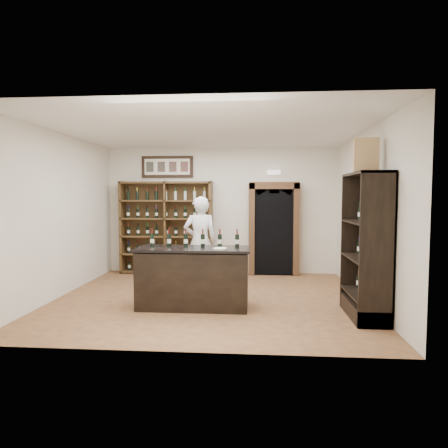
# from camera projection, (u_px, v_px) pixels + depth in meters

# --- Properties ---
(floor) EXTENTS (5.50, 5.50, 0.00)m
(floor) POSITION_uv_depth(u_px,v_px,m) (209.00, 298.00, 7.21)
(floor) COLOR #93633B
(floor) RESTS_ON ground
(ceiling) EXTENTS (5.50, 5.50, 0.00)m
(ceiling) POSITION_uv_depth(u_px,v_px,m) (209.00, 130.00, 7.00)
(ceiling) COLOR white
(ceiling) RESTS_ON wall_back
(wall_back) EXTENTS (5.50, 0.04, 3.00)m
(wall_back) POSITION_uv_depth(u_px,v_px,m) (221.00, 211.00, 9.59)
(wall_back) COLOR silver
(wall_back) RESTS_ON ground
(wall_left) EXTENTS (0.04, 5.00, 3.00)m
(wall_left) POSITION_uv_depth(u_px,v_px,m) (61.00, 215.00, 7.32)
(wall_left) COLOR silver
(wall_left) RESTS_ON ground
(wall_right) EXTENTS (0.04, 5.00, 3.00)m
(wall_right) POSITION_uv_depth(u_px,v_px,m) (367.00, 216.00, 6.89)
(wall_right) COLOR silver
(wall_right) RESTS_ON ground
(wine_shelf) EXTENTS (2.20, 0.38, 2.20)m
(wine_shelf) POSITION_uv_depth(u_px,v_px,m) (167.00, 227.00, 9.56)
(wine_shelf) COLOR #4E361A
(wine_shelf) RESTS_ON ground
(framed_picture) EXTENTS (1.25, 0.04, 0.52)m
(framed_picture) POSITION_uv_depth(u_px,v_px,m) (167.00, 167.00, 9.59)
(framed_picture) COLOR black
(framed_picture) RESTS_ON wall_back
(arched_doorway) EXTENTS (1.17, 0.35, 2.17)m
(arched_doorway) POSITION_uv_depth(u_px,v_px,m) (274.00, 226.00, 9.35)
(arched_doorway) COLOR black
(arched_doorway) RESTS_ON ground
(emergency_light) EXTENTS (0.30, 0.10, 0.10)m
(emergency_light) POSITION_uv_depth(u_px,v_px,m) (274.00, 173.00, 9.35)
(emergency_light) COLOR white
(emergency_light) RESTS_ON wall_back
(tasting_counter) EXTENTS (1.88, 0.78, 1.00)m
(tasting_counter) POSITION_uv_depth(u_px,v_px,m) (193.00, 278.00, 6.60)
(tasting_counter) COLOR black
(tasting_counter) RESTS_ON ground
(counter_bottle_0) EXTENTS (0.07, 0.07, 0.30)m
(counter_bottle_0) POSITION_uv_depth(u_px,v_px,m) (152.00, 240.00, 6.75)
(counter_bottle_0) COLOR black
(counter_bottle_0) RESTS_ON tasting_counter
(counter_bottle_1) EXTENTS (0.07, 0.07, 0.30)m
(counter_bottle_1) POSITION_uv_depth(u_px,v_px,m) (169.00, 240.00, 6.73)
(counter_bottle_1) COLOR black
(counter_bottle_1) RESTS_ON tasting_counter
(counter_bottle_2) EXTENTS (0.07, 0.07, 0.30)m
(counter_bottle_2) POSITION_uv_depth(u_px,v_px,m) (186.00, 240.00, 6.71)
(counter_bottle_2) COLOR black
(counter_bottle_2) RESTS_ON tasting_counter
(counter_bottle_3) EXTENTS (0.07, 0.07, 0.30)m
(counter_bottle_3) POSITION_uv_depth(u_px,v_px,m) (203.00, 240.00, 6.68)
(counter_bottle_3) COLOR black
(counter_bottle_3) RESTS_ON tasting_counter
(counter_bottle_4) EXTENTS (0.07, 0.07, 0.30)m
(counter_bottle_4) POSITION_uv_depth(u_px,v_px,m) (220.00, 240.00, 6.66)
(counter_bottle_4) COLOR black
(counter_bottle_4) RESTS_ON tasting_counter
(counter_bottle_5) EXTENTS (0.07, 0.07, 0.30)m
(counter_bottle_5) POSITION_uv_depth(u_px,v_px,m) (237.00, 241.00, 6.64)
(counter_bottle_5) COLOR black
(counter_bottle_5) RESTS_ON tasting_counter
(side_cabinet) EXTENTS (0.48, 1.20, 2.20)m
(side_cabinet) POSITION_uv_depth(u_px,v_px,m) (367.00, 268.00, 6.06)
(side_cabinet) COLOR black
(side_cabinet) RESTS_ON ground
(shopkeeper) EXTENTS (0.74, 0.55, 1.84)m
(shopkeeper) POSITION_uv_depth(u_px,v_px,m) (200.00, 242.00, 8.11)
(shopkeeper) COLOR white
(shopkeeper) RESTS_ON ground
(plate) EXTENTS (0.23, 0.23, 0.02)m
(plate) POSITION_uv_depth(u_px,v_px,m) (220.00, 249.00, 6.38)
(plate) COLOR white
(plate) RESTS_ON tasting_counter
(wine_crate) EXTENTS (0.38, 0.19, 0.52)m
(wine_crate) POSITION_uv_depth(u_px,v_px,m) (366.00, 155.00, 5.99)
(wine_crate) COLOR tan
(wine_crate) RESTS_ON side_cabinet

